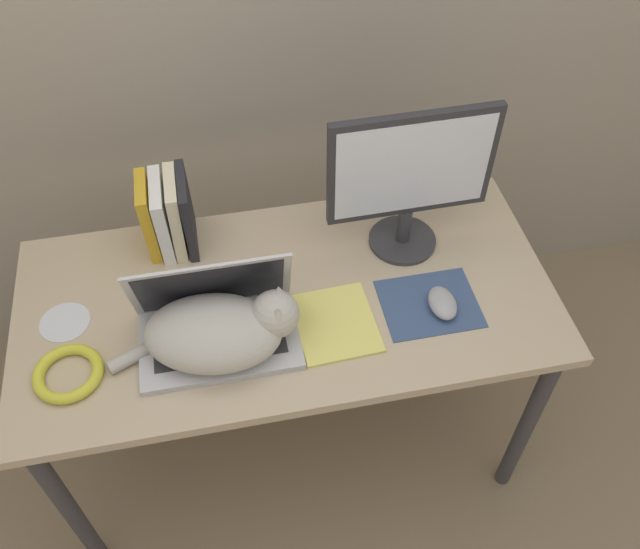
{
  "coord_description": "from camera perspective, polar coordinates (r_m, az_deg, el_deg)",
  "views": [
    {
      "loc": [
        -0.13,
        -0.73,
        2.01
      ],
      "look_at": [
        0.08,
        0.29,
        0.82
      ],
      "focal_mm": 38.0,
      "sensor_mm": 36.0,
      "label": 1
    }
  ],
  "objects": [
    {
      "name": "mousepad",
      "position": [
        1.67,
        9.19,
        -2.44
      ],
      "size": [
        0.23,
        0.19,
        0.0
      ],
      "color": "#384C75",
      "rests_on": "desk"
    },
    {
      "name": "notepad",
      "position": [
        1.61,
        1.31,
        -4.13
      ],
      "size": [
        0.19,
        0.22,
        0.01
      ],
      "color": "#E5DB6B",
      "rests_on": "desk"
    },
    {
      "name": "cat",
      "position": [
        1.53,
        -8.34,
        -4.69
      ],
      "size": [
        0.44,
        0.26,
        0.16
      ],
      "color": "#B2ADA3",
      "rests_on": "desk"
    },
    {
      "name": "computer_mouse",
      "position": [
        1.66,
        10.27,
        -2.38
      ],
      "size": [
        0.07,
        0.1,
        0.04
      ],
      "color": "#99999E",
      "rests_on": "mousepad"
    },
    {
      "name": "desk",
      "position": [
        1.73,
        -2.76,
        -3.51
      ],
      "size": [
        1.32,
        0.64,
        0.72
      ],
      "color": "tan",
      "rests_on": "ground_plane"
    },
    {
      "name": "external_monitor",
      "position": [
        1.65,
        7.64,
        8.11
      ],
      "size": [
        0.41,
        0.18,
        0.41
      ],
      "color": "#333338",
      "rests_on": "desk"
    },
    {
      "name": "cd_disc",
      "position": [
        1.73,
        -20.69,
        -3.78
      ],
      "size": [
        0.12,
        0.12,
        0.0
      ],
      "color": "silver",
      "rests_on": "desk"
    },
    {
      "name": "book_row",
      "position": [
        1.76,
        -12.66,
        4.97
      ],
      "size": [
        0.12,
        0.17,
        0.21
      ],
      "color": "gold",
      "rests_on": "desk"
    },
    {
      "name": "laptop",
      "position": [
        1.58,
        -8.67,
        -4.11
      ],
      "size": [
        0.37,
        0.23,
        0.23
      ],
      "color": "#B7B7BC",
      "rests_on": "desk"
    },
    {
      "name": "cable_coil",
      "position": [
        1.62,
        -20.45,
        -7.8
      ],
      "size": [
        0.16,
        0.16,
        0.03
      ],
      "color": "gold",
      "rests_on": "desk"
    },
    {
      "name": "ground_plane",
      "position": [
        2.14,
        -0.58,
        -20.86
      ],
      "size": [
        12.0,
        12.0,
        0.0
      ],
      "primitive_type": "plane",
      "color": "#847056"
    }
  ]
}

